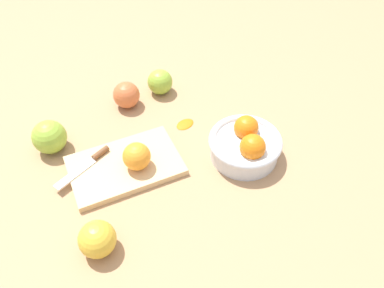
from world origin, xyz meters
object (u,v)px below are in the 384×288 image
(bowl, at_px, (246,144))
(apple_front_left_2, at_px, (160,82))
(apple_front_right, at_px, (49,137))
(apple_back_right, at_px, (97,239))
(cutting_board, at_px, (125,166))
(orange_on_board, at_px, (137,156))
(knife, at_px, (90,161))
(apple_front_left, at_px, (126,95))

(bowl, relative_size, apple_front_left_2, 2.46)
(apple_front_right, xyz_separation_m, apple_back_right, (0.03, 0.32, -0.00))
(cutting_board, xyz_separation_m, orange_on_board, (-0.02, 0.02, 0.04))
(orange_on_board, distance_m, apple_front_right, 0.23)
(knife, xyz_separation_m, apple_front_left, (-0.18, -0.15, 0.01))
(orange_on_board, relative_size, apple_front_right, 0.78)
(cutting_board, bearing_deg, bowl, 152.53)
(apple_back_right, bearing_deg, apple_front_left, -126.38)
(apple_front_right, relative_size, apple_back_right, 1.11)
(bowl, bearing_deg, knife, -29.56)
(apple_front_right, height_order, apple_front_left_2, apple_front_right)
(knife, bearing_deg, apple_front_right, -65.77)
(apple_front_right, xyz_separation_m, apple_front_left_2, (-0.34, -0.03, -0.01))
(orange_on_board, height_order, apple_front_right, same)
(apple_front_left, xyz_separation_m, apple_back_right, (0.26, 0.35, 0.00))
(cutting_board, bearing_deg, orange_on_board, 132.45)
(knife, xyz_separation_m, apple_front_left_2, (-0.29, -0.14, 0.01))
(bowl, xyz_separation_m, cutting_board, (0.26, -0.13, -0.03))
(apple_front_left_2, bearing_deg, apple_front_right, 5.46)
(apple_front_right, bearing_deg, apple_front_left, -171.04)
(cutting_board, height_order, apple_front_left, apple_front_left)
(knife, bearing_deg, apple_back_right, 69.11)
(apple_front_right, bearing_deg, cutting_board, 125.71)
(apple_front_right, height_order, apple_back_right, apple_front_right)
(bowl, bearing_deg, apple_front_left, -66.92)
(orange_on_board, bearing_deg, apple_back_right, 38.41)
(bowl, xyz_separation_m, knife, (0.32, -0.18, -0.02))
(apple_front_left, bearing_deg, bowl, 113.08)
(bowl, bearing_deg, cutting_board, -27.47)
(apple_front_left_2, height_order, apple_back_right, apple_back_right)
(orange_on_board, relative_size, apple_front_left_2, 0.91)
(bowl, xyz_separation_m, orange_on_board, (0.24, -0.11, 0.01))
(orange_on_board, bearing_deg, cutting_board, -47.55)
(bowl, height_order, apple_back_right, bowl)
(bowl, xyz_separation_m, apple_front_left_2, (0.04, -0.33, -0.00))
(bowl, height_order, apple_front_right, bowl)
(apple_front_left, bearing_deg, apple_front_right, 8.96)
(bowl, relative_size, cutting_board, 0.68)
(cutting_board, distance_m, apple_back_right, 0.21)
(orange_on_board, bearing_deg, bowl, 155.03)
(apple_front_left, bearing_deg, apple_front_left_2, 177.69)
(cutting_board, bearing_deg, knife, -37.01)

